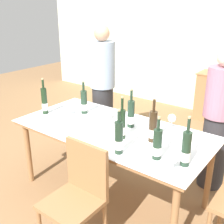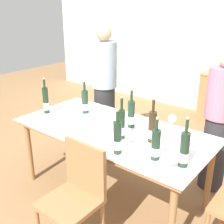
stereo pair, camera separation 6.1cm
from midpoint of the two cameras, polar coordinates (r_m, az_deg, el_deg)
The scene contains 21 objects.
ground_plane at distance 3.21m, azimuth -0.57°, elevation -16.06°, with size 12.00×12.00×0.00m, color olive.
back_wall at distance 5.35m, azimuth 20.65°, elevation 14.05°, with size 8.00×0.10×2.80m.
dining_table at distance 2.84m, azimuth -0.62°, elevation -4.66°, with size 1.98×0.97×0.77m.
ice_bucket at distance 2.72m, azimuth -1.99°, elevation -1.95°, with size 0.19×0.19×0.19m.
wine_bottle_0 at distance 2.27m, azimuth 8.42°, elevation -6.66°, with size 0.07×0.07×0.36m.
wine_bottle_1 at distance 2.53m, azimuth 7.60°, elevation -3.11°, with size 0.07×0.07×0.40m.
wine_bottle_2 at distance 3.25m, azimuth -14.08°, elevation 2.07°, with size 0.06×0.06×0.41m.
wine_bottle_3 at distance 2.81m, azimuth 3.24°, elevation -0.50°, with size 0.07×0.07×0.40m.
wine_bottle_4 at distance 3.18m, azimuth -6.26°, elevation 1.94°, with size 0.07×0.07×0.38m.
wine_bottle_5 at distance 2.31m, azimuth 0.64°, elevation -5.34°, with size 0.07×0.07×0.39m.
wine_bottle_6 at distance 2.57m, azimuth 1.35°, elevation -2.61°, with size 0.07×0.07×0.41m.
wine_bottle_7 at distance 2.21m, azimuth 14.04°, elevation -7.44°, with size 0.07×0.07×0.41m.
wine_glass_0 at distance 2.39m, azimuth 14.23°, elevation -6.39°, with size 0.08×0.08×0.14m.
wine_glass_1 at distance 2.16m, azimuth 11.54°, elevation -9.35°, with size 0.08×0.08×0.13m.
wine_glass_2 at distance 3.17m, azimuth -9.47°, elevation 1.09°, with size 0.08×0.08×0.14m.
wine_glass_3 at distance 2.54m, azimuth -4.33°, elevation -4.11°, with size 0.08×0.08×0.13m.
wine_glass_4 at distance 2.63m, azimuth -5.03°, elevation -3.13°, with size 0.08×0.08×0.14m.
wine_glass_5 at distance 2.83m, azimuth 11.48°, elevation -1.30°, with size 0.08×0.08×0.16m.
chair_near_front at distance 2.35m, azimuth -7.58°, elevation -15.70°, with size 0.42×0.42×0.92m.
person_host at distance 3.75m, azimuth -2.39°, elevation 4.26°, with size 0.33×0.33×1.70m.
person_guest_left at distance 3.16m, azimuth 20.19°, elevation -1.87°, with size 0.33×0.33×1.56m.
Camera 1 is at (1.55, -2.03, 1.94)m, focal length 45.00 mm.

